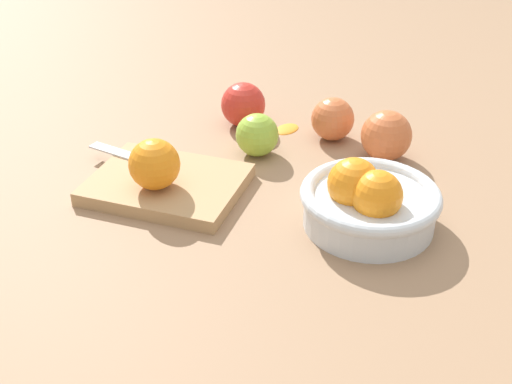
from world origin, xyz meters
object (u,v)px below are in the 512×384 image
(knife, at_px, (140,158))
(apple_front_left_2, at_px, (386,136))
(bowl, at_px, (368,202))
(apple_front_left, at_px, (333,119))
(cutting_board, at_px, (167,184))
(apple_front_center, at_px, (257,135))
(orange_on_board, at_px, (154,164))
(apple_front_right, at_px, (243,105))

(knife, height_order, apple_front_left_2, apple_front_left_2)
(bowl, relative_size, apple_front_left, 2.62)
(knife, bearing_deg, cutting_board, 139.72)
(apple_front_left, xyz_separation_m, apple_front_center, (0.12, 0.08, -0.00))
(cutting_board, height_order, apple_front_center, apple_front_center)
(cutting_board, relative_size, knife, 1.49)
(orange_on_board, bearing_deg, apple_front_left_2, -150.91)
(orange_on_board, distance_m, knife, 0.09)
(orange_on_board, distance_m, apple_front_left_2, 0.38)
(bowl, xyz_separation_m, apple_front_center, (0.19, -0.18, -0.00))
(orange_on_board, relative_size, apple_front_left_2, 0.91)
(cutting_board, relative_size, apple_front_left_2, 2.71)
(orange_on_board, distance_m, apple_front_right, 0.28)
(orange_on_board, xyz_separation_m, knife, (0.05, -0.07, -0.03))
(orange_on_board, height_order, apple_front_left_2, orange_on_board)
(apple_front_left, height_order, apple_front_center, apple_front_left)
(knife, distance_m, apple_front_left_2, 0.40)
(bowl, bearing_deg, apple_front_left_2, -96.51)
(bowl, xyz_separation_m, apple_front_left, (0.07, -0.26, -0.00))
(apple_front_right, bearing_deg, cutting_board, 73.44)
(bowl, height_order, cutting_board, bowl)
(apple_front_center, bearing_deg, apple_front_left, -146.26)
(knife, bearing_deg, apple_front_left_2, -163.68)
(bowl, distance_m, knife, 0.37)
(bowl, height_order, apple_front_left_2, bowl)
(orange_on_board, distance_m, apple_front_center, 0.21)
(apple_front_right, relative_size, apple_front_center, 1.11)
(cutting_board, bearing_deg, bowl, 171.76)
(apple_front_right, bearing_deg, apple_front_center, 112.26)
(knife, distance_m, apple_front_left, 0.34)
(apple_front_left_2, bearing_deg, apple_front_left, -32.20)
(apple_front_center, bearing_deg, apple_front_left_2, -174.06)
(apple_front_left_2, xyz_separation_m, apple_front_center, (0.21, 0.02, -0.01))
(cutting_board, distance_m, knife, 0.08)
(apple_front_right, bearing_deg, knife, 56.60)
(apple_front_center, bearing_deg, bowl, 135.67)
(cutting_board, relative_size, orange_on_board, 2.98)
(bowl, relative_size, knife, 1.29)
(apple_front_right, bearing_deg, orange_on_board, 73.41)
(cutting_board, relative_size, apple_front_center, 3.14)
(apple_front_left_2, bearing_deg, knife, 16.32)
(knife, xyz_separation_m, apple_front_left, (-0.29, -0.17, 0.01))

